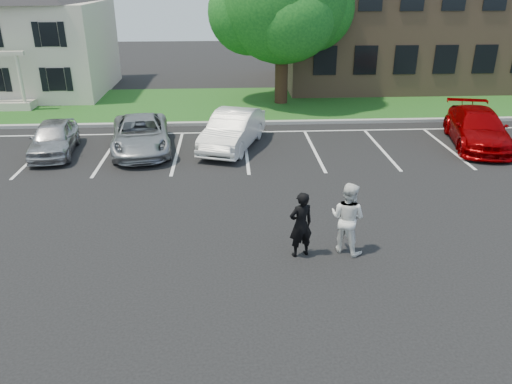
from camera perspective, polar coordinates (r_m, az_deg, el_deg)
ground_plane at (r=13.12m, az=0.25°, el=-6.76°), size 90.00×90.00×0.00m
curb at (r=24.21m, az=-1.51°, el=7.90°), size 40.00×0.30×0.15m
grass_strip at (r=28.09m, az=-1.78°, el=10.04°), size 44.00×8.00×0.08m
stall_lines at (r=21.41m, az=2.53°, el=5.56°), size 34.00×5.36×0.01m
house at (r=33.72m, az=-25.81°, el=16.65°), size 10.30×9.22×7.60m
office_building at (r=36.48m, az=21.63°, el=18.19°), size 22.40×10.40×8.30m
tree at (r=27.66m, az=3.25°, el=20.93°), size 7.80×7.20×8.80m
man_black_suit at (r=12.58m, az=5.15°, el=-3.73°), size 0.74×0.61×1.75m
man_white_shirt at (r=12.90m, az=10.41°, el=-2.93°), size 1.18×1.14×1.91m
car_silver_west at (r=21.53m, az=-22.13°, el=5.76°), size 2.01×4.04×1.33m
car_silver_minivan at (r=20.88m, az=-13.05°, el=6.43°), size 2.96×5.16×1.35m
car_white_sedan at (r=20.71m, az=-2.68°, el=7.10°), size 2.98×4.86×1.51m
car_red_compact at (r=22.96m, az=23.99°, el=6.69°), size 3.12×5.41×1.48m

